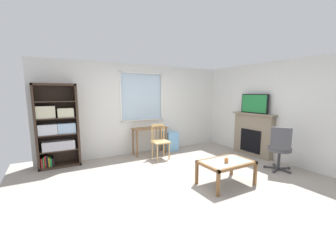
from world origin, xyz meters
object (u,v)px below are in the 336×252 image
object	(u,v)px
office_chair	(280,147)
sippy_cup	(226,160)
bookshelf	(56,128)
fireplace	(253,134)
tv	(254,104)
coffee_table	(226,164)
wooden_chair	(160,141)
plastic_drawer_unit	(170,141)
desk_under_window	(150,132)

from	to	relation	value
office_chair	sippy_cup	distance (m)	1.60
bookshelf	fireplace	size ratio (longest dim) A/B	1.51
tv	coffee_table	size ratio (longest dim) A/B	0.85
bookshelf	wooden_chair	bearing A→B (deg)	-14.76
plastic_drawer_unit	sippy_cup	bearing A→B (deg)	-98.25
tv	bookshelf	bearing A→B (deg)	161.03
tv	office_chair	world-z (taller)	tv
desk_under_window	coffee_table	world-z (taller)	desk_under_window
office_chair	desk_under_window	bearing A→B (deg)	125.78
desk_under_window	plastic_drawer_unit	bearing A→B (deg)	4.04
sippy_cup	tv	bearing A→B (deg)	28.43
coffee_table	office_chair	bearing A→B (deg)	-2.47
bookshelf	office_chair	distance (m)	5.06
wooden_chair	fireplace	size ratio (longest dim) A/B	0.70
sippy_cup	plastic_drawer_unit	bearing A→B (deg)	81.75
coffee_table	fireplace	bearing A→B (deg)	27.52
fireplace	coffee_table	xyz separation A→B (m)	(-2.05, -1.07, -0.20)
fireplace	desk_under_window	bearing A→B (deg)	148.13
plastic_drawer_unit	fireplace	xyz separation A→B (m)	(1.73, -1.56, 0.31)
wooden_chair	tv	world-z (taller)	tv
desk_under_window	coffee_table	distance (m)	2.62
tv	sippy_cup	size ratio (longest dim) A/B	9.20
plastic_drawer_unit	office_chair	world-z (taller)	office_chair
desk_under_window	plastic_drawer_unit	distance (m)	0.79
desk_under_window	office_chair	distance (m)	3.27
office_chair	coffee_table	bearing A→B (deg)	177.53
desk_under_window	tv	bearing A→B (deg)	-32.07
office_chair	coffee_table	world-z (taller)	office_chair
plastic_drawer_unit	coffee_table	bearing A→B (deg)	-97.03
desk_under_window	plastic_drawer_unit	world-z (taller)	desk_under_window
desk_under_window	sippy_cup	xyz separation A→B (m)	(0.32, -2.65, -0.12)
office_chair	plastic_drawer_unit	bearing A→B (deg)	114.02
fireplace	sippy_cup	world-z (taller)	fireplace
tv	coffee_table	distance (m)	2.53
tv	office_chair	size ratio (longest dim) A/B	0.83
bookshelf	plastic_drawer_unit	bearing A→B (deg)	-1.14
office_chair	sippy_cup	world-z (taller)	office_chair
desk_under_window	sippy_cup	bearing A→B (deg)	-83.22
bookshelf	coffee_table	bearing A→B (deg)	-45.05
wooden_chair	bookshelf	bearing A→B (deg)	165.24
tv	coffee_table	xyz separation A→B (m)	(-2.04, -1.07, -1.04)
wooden_chair	sippy_cup	world-z (taller)	wooden_chair
bookshelf	plastic_drawer_unit	size ratio (longest dim) A/B	3.40
bookshelf	office_chair	world-z (taller)	bookshelf
plastic_drawer_unit	tv	size ratio (longest dim) A/B	0.68
bookshelf	wooden_chair	world-z (taller)	bookshelf
desk_under_window	fireplace	bearing A→B (deg)	-31.87
tv	plastic_drawer_unit	bearing A→B (deg)	137.55
plastic_drawer_unit	fireplace	size ratio (longest dim) A/B	0.44
desk_under_window	wooden_chair	distance (m)	0.54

